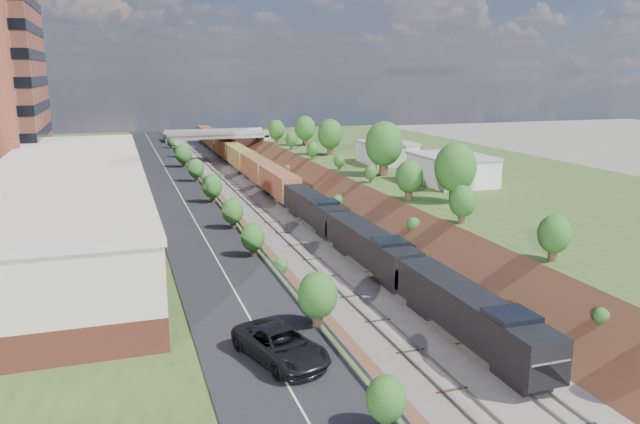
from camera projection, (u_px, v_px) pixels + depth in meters
platform_left at (44, 215)px, 82.79m from camera, size 44.00×180.00×5.00m
platform_right at (477, 187)px, 102.88m from camera, size 44.00×180.00×5.00m
embankment_left at (210, 221)px, 90.04m from camera, size 10.00×180.00×10.00m
embankment_right at (352, 211)px, 96.74m from camera, size 10.00×180.00×10.00m
rail_left_track at (267, 217)px, 92.57m from camera, size 1.58×180.00×0.18m
rail_right_track at (300, 214)px, 94.16m from camera, size 1.58×180.00×0.18m
road at (177, 189)px, 87.55m from camera, size 8.00×180.00×0.10m
guardrail at (206, 184)px, 88.51m from camera, size 0.10×171.00×0.70m
commercial_building at (70, 201)px, 62.60m from camera, size 14.30×62.30×7.00m
overpass at (217, 141)px, 149.75m from camera, size 24.50×8.30×7.40m
white_building_near at (452, 170)px, 91.58m from camera, size 9.00×12.00×4.00m
white_building_far at (387, 153)px, 111.86m from camera, size 8.00×10.00×3.60m
tree_right_large at (455, 168)px, 77.96m from camera, size 5.25×5.25×7.61m
tree_left_crest at (269, 248)px, 51.18m from camera, size 2.45×2.45×3.55m
freight_train at (259, 170)px, 119.72m from camera, size 3.27×166.13×4.83m
suv at (281, 345)px, 35.37m from camera, size 5.09×7.50×1.91m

